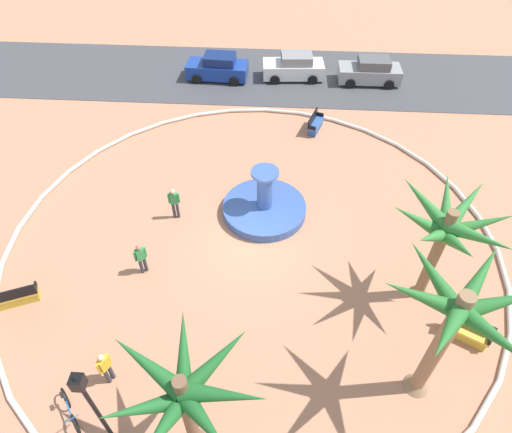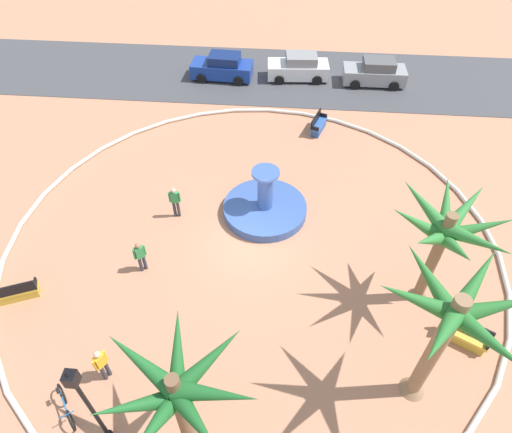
{
  "view_description": "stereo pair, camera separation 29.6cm",
  "coord_description": "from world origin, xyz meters",
  "px_view_note": "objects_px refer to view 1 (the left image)",
  "views": [
    {
      "loc": [
        1.0,
        -12.99,
        14.71
      ],
      "look_at": [
        0.13,
        0.55,
        1.0
      ],
      "focal_mm": 31.11,
      "sensor_mm": 36.0,
      "label": 1
    },
    {
      "loc": [
        1.3,
        -12.96,
        14.71
      ],
      "look_at": [
        0.13,
        0.55,
        1.0
      ],
      "focal_mm": 31.11,
      "sensor_mm": 36.0,
      "label": 2
    }
  ],
  "objects_px": {
    "bench_east": "(17,297)",
    "parked_car_leftmost": "(218,68)",
    "bench_north": "(315,125)",
    "person_cyclist_photo": "(141,257)",
    "parked_car_third": "(370,71)",
    "fountain": "(264,207)",
    "palm_tree_near_fountain": "(454,318)",
    "person_pedestrian_stroll": "(174,202)",
    "lamppost": "(94,407)",
    "bicycle_red_frame": "(70,411)",
    "parked_car_second": "(294,67)",
    "palm_tree_by_curb": "(447,229)",
    "person_cyclist_helmet": "(105,367)",
    "bench_west": "(467,332)",
    "palm_tree_mid_plaza": "(184,395)"
  },
  "relations": [
    {
      "from": "bench_north",
      "to": "parked_car_third",
      "type": "xyz_separation_m",
      "value": [
        3.71,
        5.79,
        0.43
      ]
    },
    {
      "from": "palm_tree_mid_plaza",
      "to": "parked_car_leftmost",
      "type": "xyz_separation_m",
      "value": [
        -2.17,
        22.88,
        -2.68
      ]
    },
    {
      "from": "person_cyclist_helmet",
      "to": "person_pedestrian_stroll",
      "type": "relative_size",
      "value": 0.97
    },
    {
      "from": "fountain",
      "to": "parked_car_leftmost",
      "type": "distance_m",
      "value": 13.19
    },
    {
      "from": "bench_west",
      "to": "parked_car_second",
      "type": "distance_m",
      "value": 20.11
    },
    {
      "from": "bench_west",
      "to": "parked_car_second",
      "type": "height_order",
      "value": "parked_car_second"
    },
    {
      "from": "palm_tree_by_curb",
      "to": "person_cyclist_photo",
      "type": "bearing_deg",
      "value": 178.14
    },
    {
      "from": "bench_west",
      "to": "bench_north",
      "type": "bearing_deg",
      "value": 111.35
    },
    {
      "from": "fountain",
      "to": "palm_tree_near_fountain",
      "type": "distance_m",
      "value": 10.46
    },
    {
      "from": "bench_east",
      "to": "bench_west",
      "type": "relative_size",
      "value": 1.01
    },
    {
      "from": "bench_east",
      "to": "bench_north",
      "type": "xyz_separation_m",
      "value": [
        11.85,
        12.58,
        0.0
      ]
    },
    {
      "from": "person_cyclist_photo",
      "to": "parked_car_second",
      "type": "height_order",
      "value": "parked_car_second"
    },
    {
      "from": "palm_tree_near_fountain",
      "to": "parked_car_leftmost",
      "type": "relative_size",
      "value": 1.36
    },
    {
      "from": "palm_tree_mid_plaza",
      "to": "bicycle_red_frame",
      "type": "xyz_separation_m",
      "value": [
        -4.1,
        0.53,
        -3.08
      ]
    },
    {
      "from": "palm_tree_by_curb",
      "to": "person_cyclist_helmet",
      "type": "xyz_separation_m",
      "value": [
        -11.19,
        -4.3,
        -2.8
      ]
    },
    {
      "from": "bench_east",
      "to": "lamppost",
      "type": "height_order",
      "value": "lamppost"
    },
    {
      "from": "bench_west",
      "to": "parked_car_third",
      "type": "bearing_deg",
      "value": 94.19
    },
    {
      "from": "person_pedestrian_stroll",
      "to": "parked_car_leftmost",
      "type": "relative_size",
      "value": 0.41
    },
    {
      "from": "bench_east",
      "to": "person_cyclist_photo",
      "type": "distance_m",
      "value": 4.88
    },
    {
      "from": "person_pedestrian_stroll",
      "to": "lamppost",
      "type": "bearing_deg",
      "value": -90.19
    },
    {
      "from": "palm_tree_by_curb",
      "to": "parked_car_leftmost",
      "type": "xyz_separation_m",
      "value": [
        -10.13,
        16.79,
        -2.94
      ]
    },
    {
      "from": "bench_north",
      "to": "bench_east",
      "type": "bearing_deg",
      "value": -133.29
    },
    {
      "from": "bench_north",
      "to": "parked_car_third",
      "type": "distance_m",
      "value": 6.89
    },
    {
      "from": "parked_car_second",
      "to": "palm_tree_near_fountain",
      "type": "bearing_deg",
      "value": -78.6
    },
    {
      "from": "palm_tree_near_fountain",
      "to": "lamppost",
      "type": "bearing_deg",
      "value": -166.0
    },
    {
      "from": "bench_west",
      "to": "person_cyclist_photo",
      "type": "height_order",
      "value": "person_cyclist_photo"
    },
    {
      "from": "bench_north",
      "to": "parked_car_leftmost",
      "type": "xyz_separation_m",
      "value": [
        -6.31,
        5.66,
        0.43
      ]
    },
    {
      "from": "bench_west",
      "to": "parked_car_leftmost",
      "type": "distance_m",
      "value": 21.89
    },
    {
      "from": "fountain",
      "to": "bench_west",
      "type": "height_order",
      "value": "fountain"
    },
    {
      "from": "palm_tree_by_curb",
      "to": "parked_car_third",
      "type": "distance_m",
      "value": 17.17
    },
    {
      "from": "bench_east",
      "to": "lamppost",
      "type": "bearing_deg",
      "value": -42.69
    },
    {
      "from": "palm_tree_by_curb",
      "to": "parked_car_leftmost",
      "type": "relative_size",
      "value": 1.18
    },
    {
      "from": "person_pedestrian_stroll",
      "to": "bicycle_red_frame",
      "type": "bearing_deg",
      "value": -100.05
    },
    {
      "from": "person_cyclist_photo",
      "to": "parked_car_second",
      "type": "xyz_separation_m",
      "value": [
        6.07,
        16.82,
        -0.11
      ]
    },
    {
      "from": "person_cyclist_helmet",
      "to": "fountain",
      "type": "bearing_deg",
      "value": 60.37
    },
    {
      "from": "fountain",
      "to": "bench_east",
      "type": "relative_size",
      "value": 2.33
    },
    {
      "from": "palm_tree_by_curb",
      "to": "bench_east",
      "type": "bearing_deg",
      "value": -174.71
    },
    {
      "from": "person_pedestrian_stroll",
      "to": "parked_car_second",
      "type": "relative_size",
      "value": 0.41
    },
    {
      "from": "bench_north",
      "to": "parked_car_second",
      "type": "bearing_deg",
      "value": 101.85
    },
    {
      "from": "palm_tree_by_curb",
      "to": "lamppost",
      "type": "bearing_deg",
      "value": -149.18
    },
    {
      "from": "person_cyclist_helmet",
      "to": "parked_car_leftmost",
      "type": "height_order",
      "value": "parked_car_leftmost"
    },
    {
      "from": "palm_tree_by_curb",
      "to": "person_cyclist_photo",
      "type": "xyz_separation_m",
      "value": [
        -11.17,
        0.36,
        -2.82
      ]
    },
    {
      "from": "person_pedestrian_stroll",
      "to": "parked_car_leftmost",
      "type": "distance_m",
      "value": 13.2
    },
    {
      "from": "fountain",
      "to": "parked_car_second",
      "type": "bearing_deg",
      "value": 84.34
    },
    {
      "from": "bench_east",
      "to": "parked_car_leftmost",
      "type": "height_order",
      "value": "parked_car_leftmost"
    },
    {
      "from": "bench_east",
      "to": "parked_car_second",
      "type": "bearing_deg",
      "value": 60.42
    },
    {
      "from": "person_cyclist_helmet",
      "to": "person_pedestrian_stroll",
      "type": "xyz_separation_m",
      "value": [
        0.75,
        7.89,
        0.03
      ]
    },
    {
      "from": "person_cyclist_photo",
      "to": "bench_east",
      "type": "bearing_deg",
      "value": -158.08
    },
    {
      "from": "person_cyclist_helmet",
      "to": "palm_tree_by_curb",
      "type": "bearing_deg",
      "value": 21.01
    },
    {
      "from": "palm_tree_near_fountain",
      "to": "palm_tree_mid_plaza",
      "type": "xyz_separation_m",
      "value": [
        -7.1,
        -2.24,
        -0.75
      ]
    }
  ]
}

